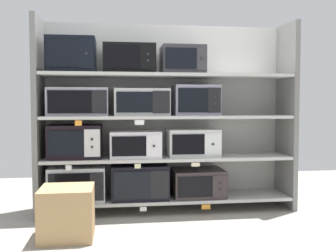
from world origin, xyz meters
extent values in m
cube|color=gray|center=(0.00, -1.00, -0.01)|extent=(6.46, 6.00, 0.02)
cube|color=#B2B2AD|center=(0.00, 0.26, 0.96)|extent=(2.66, 0.04, 1.92)
cube|color=slate|center=(-1.26, 0.00, 0.96)|extent=(0.05, 0.47, 1.92)
cube|color=slate|center=(1.26, 0.00, 0.96)|extent=(0.05, 0.47, 1.92)
cube|color=beige|center=(0.00, 0.00, 0.12)|extent=(2.46, 0.47, 0.03)
cube|color=#B6BEC2|center=(-0.90, 0.00, 0.31)|extent=(0.54, 0.41, 0.33)
cube|color=black|center=(-0.96, -0.21, 0.31)|extent=(0.38, 0.01, 0.26)
cube|color=black|center=(-0.70, -0.21, 0.31)|extent=(0.13, 0.01, 0.27)
cylinder|color=#262628|center=(-0.70, -0.22, 0.31)|extent=(0.02, 0.01, 0.02)
cube|color=black|center=(-0.29, 0.00, 0.31)|extent=(0.56, 0.42, 0.34)
cube|color=black|center=(-0.37, -0.21, 0.31)|extent=(0.35, 0.01, 0.27)
cube|color=black|center=(-0.11, -0.21, 0.31)|extent=(0.18, 0.01, 0.27)
cube|color=#332A2C|center=(0.31, 0.00, 0.28)|extent=(0.52, 0.42, 0.27)
cube|color=black|center=(0.24, -0.22, 0.28)|extent=(0.34, 0.01, 0.20)
cube|color=#332A2C|center=(0.49, -0.21, 0.28)|extent=(0.15, 0.01, 0.22)
cylinder|color=#262628|center=(0.49, -0.22, 0.25)|extent=(0.02, 0.01, 0.02)
cylinder|color=#262628|center=(0.49, -0.22, 0.31)|extent=(0.02, 0.01, 0.02)
cube|color=orange|center=(-0.86, -0.24, 0.08)|extent=(0.08, 0.00, 0.05)
cube|color=white|center=(-0.27, -0.24, 0.08)|extent=(0.06, 0.00, 0.04)
cube|color=orange|center=(0.34, -0.24, 0.08)|extent=(0.09, 0.00, 0.05)
cube|color=beige|center=(0.00, 0.00, 0.54)|extent=(2.46, 0.47, 0.03)
cube|color=black|center=(-0.92, 0.00, 0.72)|extent=(0.51, 0.36, 0.32)
cube|color=black|center=(-0.99, -0.19, 0.72)|extent=(0.33, 0.01, 0.23)
cube|color=silver|center=(-0.75, -0.19, 0.72)|extent=(0.15, 0.01, 0.26)
cylinder|color=#262628|center=(-0.75, -0.20, 0.68)|extent=(0.02, 0.01, 0.02)
cylinder|color=#262628|center=(-0.75, -0.20, 0.75)|extent=(0.02, 0.01, 0.02)
cube|color=silver|center=(-0.33, 0.00, 0.68)|extent=(0.50, 0.41, 0.26)
cube|color=black|center=(-0.40, -0.21, 0.68)|extent=(0.32, 0.01, 0.19)
cube|color=silver|center=(-0.17, -0.21, 0.68)|extent=(0.14, 0.01, 0.21)
cylinder|color=#262628|center=(-0.17, -0.22, 0.68)|extent=(0.02, 0.01, 0.02)
cube|color=silver|center=(0.26, 0.00, 0.69)|extent=(0.52, 0.33, 0.27)
cube|color=black|center=(0.18, -0.17, 0.69)|extent=(0.32, 0.01, 0.20)
cube|color=silver|center=(0.42, -0.17, 0.69)|extent=(0.17, 0.01, 0.22)
cylinder|color=#262628|center=(0.42, -0.18, 0.69)|extent=(0.02, 0.01, 0.02)
cube|color=white|center=(-0.96, -0.24, 0.49)|extent=(0.06, 0.00, 0.05)
cube|color=beige|center=(-0.32, -0.24, 0.50)|extent=(0.06, 0.00, 0.04)
cube|color=beige|center=(0.24, -0.24, 0.50)|extent=(0.08, 0.00, 0.04)
cube|color=beige|center=(0.00, 0.00, 0.95)|extent=(2.46, 0.47, 0.03)
cube|color=#A199AC|center=(-0.88, 0.00, 1.10)|extent=(0.58, 0.35, 0.27)
cube|color=black|center=(-0.95, -0.18, 1.10)|extent=(0.40, 0.01, 0.21)
cube|color=black|center=(-0.68, -0.18, 1.10)|extent=(0.14, 0.01, 0.22)
cube|color=#BCBFBD|center=(-0.27, 0.00, 1.10)|extent=(0.54, 0.38, 0.27)
cube|color=black|center=(-0.35, -0.20, 1.10)|extent=(0.34, 0.01, 0.20)
cube|color=black|center=(-0.09, -0.20, 1.10)|extent=(0.17, 0.01, 0.21)
cube|color=#9B99AF|center=(0.28, 0.00, 1.12)|extent=(0.45, 0.34, 0.30)
cube|color=black|center=(0.22, -0.18, 1.12)|extent=(0.30, 0.01, 0.24)
cube|color=black|center=(0.43, -0.18, 1.12)|extent=(0.13, 0.01, 0.24)
cylinder|color=#262628|center=(0.43, -0.18, 1.09)|extent=(0.02, 0.01, 0.02)
cylinder|color=#262628|center=(0.43, -0.18, 1.15)|extent=(0.02, 0.01, 0.02)
cube|color=orange|center=(-0.87, -0.24, 0.91)|extent=(0.06, 0.00, 0.05)
cube|color=white|center=(-0.30, -0.24, 0.91)|extent=(0.09, 0.00, 0.05)
cube|color=beige|center=(0.00, 0.00, 1.37)|extent=(2.46, 0.47, 0.03)
cube|color=black|center=(-0.94, 0.00, 1.55)|extent=(0.46, 0.36, 0.34)
cube|color=black|center=(-1.01, -0.19, 1.55)|extent=(0.30, 0.01, 0.25)
cube|color=black|center=(-0.79, -0.19, 1.55)|extent=(0.14, 0.01, 0.27)
cylinder|color=#262628|center=(-0.79, -0.20, 1.55)|extent=(0.02, 0.01, 0.02)
cube|color=black|center=(-0.39, 0.00, 1.52)|extent=(0.50, 0.39, 0.28)
cube|color=black|center=(-0.46, -0.20, 1.52)|extent=(0.33, 0.01, 0.21)
cube|color=black|center=(-0.22, -0.20, 1.52)|extent=(0.14, 0.01, 0.22)
cylinder|color=#262628|center=(-0.22, -0.21, 1.49)|extent=(0.02, 0.01, 0.02)
cylinder|color=#262628|center=(-0.22, -0.21, 1.55)|extent=(0.02, 0.01, 0.02)
cube|color=#343337|center=(0.15, 0.00, 1.52)|extent=(0.43, 0.35, 0.28)
cube|color=black|center=(0.10, -0.18, 1.52)|extent=(0.31, 0.01, 0.20)
cube|color=#343337|center=(0.30, -0.18, 1.52)|extent=(0.10, 0.01, 0.22)
cylinder|color=#262628|center=(0.30, -0.19, 1.52)|extent=(0.02, 0.01, 0.02)
cube|color=tan|center=(-0.92, -0.72, 0.21)|extent=(0.42, 0.42, 0.41)
camera|label=1|loc=(-0.53, -3.93, 1.09)|focal=42.05mm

